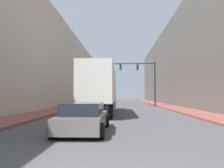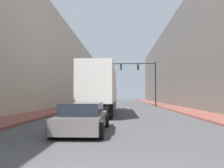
{
  "view_description": "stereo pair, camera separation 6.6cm",
  "coord_description": "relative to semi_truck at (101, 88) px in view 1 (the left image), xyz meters",
  "views": [
    {
      "loc": [
        0.06,
        -3.63,
        1.65
      ],
      "look_at": [
        -0.51,
        11.26,
        2.43
      ],
      "focal_mm": 35.0,
      "sensor_mm": 36.0,
      "label": 1
    },
    {
      "loc": [
        0.13,
        -3.63,
        1.65
      ],
      "look_at": [
        -0.51,
        11.26,
        2.43
      ],
      "focal_mm": 35.0,
      "sensor_mm": 36.0,
      "label": 2
    }
  ],
  "objects": [
    {
      "name": "sedan_car",
      "position": [
        0.11,
        -10.25,
        -1.66
      ],
      "size": [
        2.09,
        4.57,
        1.32
      ],
      "color": "slate",
      "rests_on": "ground"
    },
    {
      "name": "semi_truck",
      "position": [
        0.0,
        0.0,
        0.0
      ],
      "size": [
        2.49,
        12.79,
        4.05
      ],
      "color": "silver",
      "rests_on": "ground"
    },
    {
      "name": "sidewalk_right",
      "position": [
        8.52,
        13.5,
        -2.22
      ],
      "size": [
        2.74,
        80.0,
        0.15
      ],
      "color": "brown",
      "rests_on": "ground"
    },
    {
      "name": "building_left",
      "position": [
        -9.48,
        13.5,
        4.07
      ],
      "size": [
        6.0,
        80.0,
        12.73
      ],
      "color": "#BCB29E",
      "rests_on": "ground"
    },
    {
      "name": "traffic_signal_gantry",
      "position": [
        5.11,
        13.01,
        2.46
      ],
      "size": [
        7.91,
        0.35,
        6.79
      ],
      "color": "black",
      "rests_on": "ground"
    },
    {
      "name": "building_right",
      "position": [
        12.89,
        13.5,
        4.72
      ],
      "size": [
        6.0,
        80.0,
        14.03
      ],
      "color": "#66605B",
      "rests_on": "ground"
    },
    {
      "name": "sidewalk_left",
      "position": [
        -5.11,
        13.5,
        -2.22
      ],
      "size": [
        2.74,
        80.0,
        0.15
      ],
      "color": "brown",
      "rests_on": "ground"
    }
  ]
}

